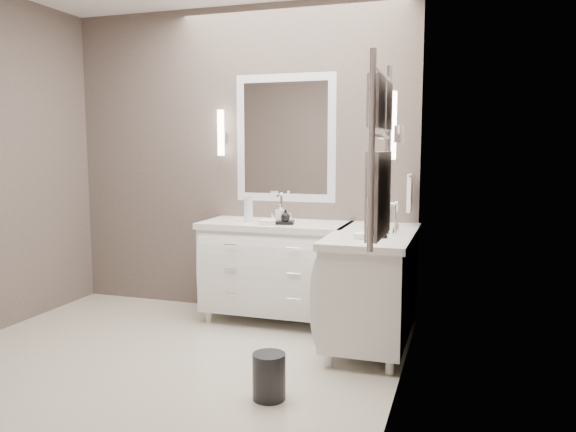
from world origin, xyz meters
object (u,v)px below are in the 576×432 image
(towel_ladder, at_px, (379,163))
(waste_bin, at_px, (269,376))
(vanity_back, at_px, (276,265))
(vanity_right, at_px, (373,281))

(towel_ladder, relative_size, waste_bin, 3.28)
(waste_bin, bearing_deg, vanity_back, 107.39)
(vanity_right, distance_m, towel_ladder, 1.60)
(vanity_back, xyz_separation_m, towel_ladder, (1.10, -1.63, 0.91))
(towel_ladder, bearing_deg, vanity_right, 99.84)
(vanity_right, bearing_deg, vanity_back, 159.62)
(vanity_right, height_order, waste_bin, vanity_right)
(vanity_back, distance_m, towel_ladder, 2.16)
(vanity_right, distance_m, waste_bin, 1.24)
(vanity_right, bearing_deg, towel_ladder, -80.16)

